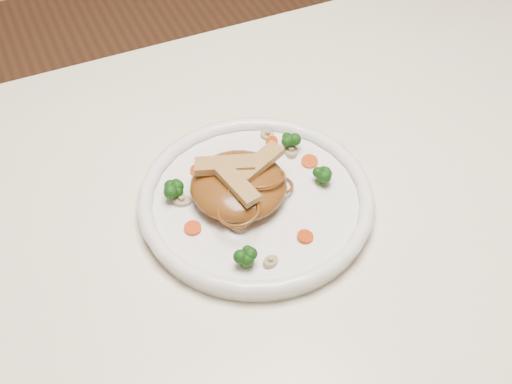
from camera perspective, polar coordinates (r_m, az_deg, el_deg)
name	(u,v)px	position (r m, az deg, el deg)	size (l,w,h in m)	color
table	(281,241)	(0.98, 2.14, -4.16)	(1.20, 0.80, 0.75)	beige
plate	(256,203)	(0.88, 0.00, -0.98)	(0.30, 0.30, 0.02)	white
noodle_mound	(239,185)	(0.87, -1.48, 0.58)	(0.13, 0.13, 0.04)	brown
chicken_a	(260,162)	(0.86, 0.33, 2.55)	(0.07, 0.02, 0.01)	tan
chicken_b	(225,165)	(0.86, -2.63, 2.30)	(0.08, 0.02, 0.01)	tan
chicken_c	(237,184)	(0.83, -1.58, 0.65)	(0.07, 0.02, 0.01)	tan
broccoli_0	(289,140)	(0.93, 2.79, 4.44)	(0.03, 0.03, 0.03)	#10470E
broccoli_1	(174,190)	(0.88, -6.94, 0.19)	(0.02, 0.02, 0.03)	#10470E
broccoli_2	(246,256)	(0.80, -0.84, -5.42)	(0.03, 0.03, 0.03)	#10470E
broccoli_3	(321,175)	(0.89, 5.49, 1.44)	(0.03, 0.03, 0.03)	#10470E
carrot_0	(272,141)	(0.95, 1.33, 4.30)	(0.02, 0.02, 0.01)	#B72A06
carrot_1	(193,228)	(0.84, -5.36, -3.06)	(0.02, 0.02, 0.01)	#B72A06
carrot_2	(309,162)	(0.92, 4.54, 2.57)	(0.02, 0.02, 0.01)	#B72A06
carrot_3	(198,170)	(0.91, -4.88, 1.84)	(0.02, 0.02, 0.01)	#B72A06
carrot_4	(305,237)	(0.83, 4.17, -3.79)	(0.02, 0.02, 0.01)	#B72A06
mushroom_0	(270,262)	(0.81, 1.23, -5.89)	(0.02, 0.02, 0.01)	tan
mushroom_1	(291,152)	(0.94, 3.01, 3.42)	(0.02, 0.02, 0.01)	tan
mushroom_2	(182,201)	(0.88, -6.26, -0.76)	(0.02, 0.02, 0.01)	tan
mushroom_3	(268,135)	(0.96, 0.98, 4.80)	(0.02, 0.02, 0.01)	tan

